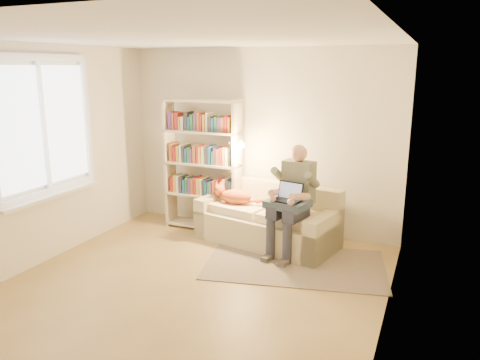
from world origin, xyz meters
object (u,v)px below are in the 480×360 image
at_px(sofa, 268,222).
at_px(bookshelf, 202,159).
at_px(person, 293,195).
at_px(cat, 236,196).
at_px(laptop, 287,196).

xyz_separation_m(sofa, bookshelf, (-1.07, 0.16, 0.76)).
bearing_deg(sofa, person, -18.00).
bearing_deg(bookshelf, cat, -16.91).
relative_size(person, bookshelf, 0.73).
bearing_deg(cat, laptop, -9.79).
height_order(cat, laptop, laptop).
height_order(cat, bookshelf, bookshelf).
bearing_deg(bookshelf, laptop, -19.76).
bearing_deg(sofa, cat, -165.26).
distance_m(person, cat, 0.92).
distance_m(sofa, bookshelf, 1.32).
bearing_deg(sofa, laptop, -31.86).
bearing_deg(laptop, sofa, 148.14).
distance_m(person, bookshelf, 1.55).
bearing_deg(bookshelf, person, -14.97).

